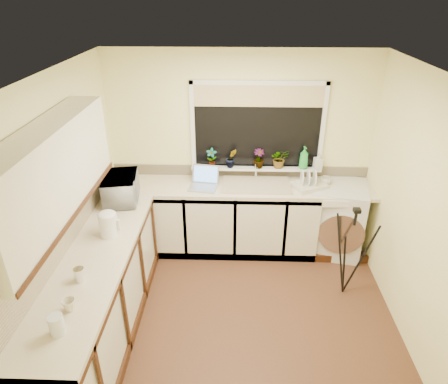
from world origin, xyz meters
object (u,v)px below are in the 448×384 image
(glass_jug, at_px, (57,325))
(plant_d, at_px, (279,158))
(tripod, at_px, (349,252))
(plant_a, at_px, (212,158))
(kettle, at_px, (108,225))
(plant_b, at_px, (231,158))
(soap_bottle_clear, at_px, (318,161))
(microwave, at_px, (121,188))
(plant_c, at_px, (259,159))
(steel_jar, at_px, (79,275))
(cup_left, at_px, (69,305))
(cup_back, at_px, (325,181))
(soap_bottle_green, at_px, (304,158))
(laptop, at_px, (204,181))
(washing_machine, at_px, (335,219))
(dish_rack, at_px, (309,186))

(glass_jug, bearing_deg, plant_d, 55.55)
(tripod, relative_size, plant_a, 4.35)
(kettle, height_order, plant_b, plant_b)
(kettle, relative_size, soap_bottle_clear, 1.12)
(microwave, distance_m, plant_c, 1.68)
(plant_b, bearing_deg, steel_jar, -121.22)
(kettle, bearing_deg, cup_left, -90.47)
(tripod, height_order, cup_back, tripod)
(tripod, relative_size, plant_d, 4.38)
(tripod, height_order, soap_bottle_green, soap_bottle_green)
(plant_c, bearing_deg, plant_a, -178.39)
(cup_left, bearing_deg, laptop, 68.04)
(microwave, relative_size, cup_left, 5.27)
(kettle, distance_m, microwave, 0.71)
(washing_machine, distance_m, soap_bottle_clear, 0.77)
(glass_jug, distance_m, plant_d, 3.10)
(plant_c, height_order, cup_back, plant_c)
(soap_bottle_green, xyz_separation_m, soap_bottle_clear, (0.18, -0.00, -0.04))
(glass_jug, distance_m, plant_c, 2.96)
(steel_jar, distance_m, plant_a, 2.21)
(soap_bottle_green, bearing_deg, plant_b, 179.63)
(soap_bottle_clear, bearing_deg, cup_left, -133.86)
(washing_machine, height_order, kettle, kettle)
(dish_rack, height_order, cup_back, cup_back)
(tripod, xyz_separation_m, steel_jar, (-2.48, -0.96, 0.42))
(soap_bottle_clear, relative_size, cup_left, 2.05)
(plant_a, distance_m, plant_c, 0.58)
(plant_b, xyz_separation_m, soap_bottle_green, (0.88, -0.01, 0.02))
(glass_jug, bearing_deg, kettle, 89.75)
(washing_machine, height_order, tripod, tripod)
(plant_b, bearing_deg, microwave, -153.35)
(plant_b, distance_m, soap_bottle_clear, 1.06)
(laptop, xyz_separation_m, microwave, (-0.90, -0.38, 0.08))
(dish_rack, bearing_deg, plant_c, 133.31)
(washing_machine, distance_m, plant_d, 1.04)
(kettle, xyz_separation_m, microwave, (-0.06, 0.71, 0.03))
(washing_machine, xyz_separation_m, glass_jug, (-2.48, -2.34, 0.52))
(plant_d, bearing_deg, soap_bottle_green, -3.01)
(plant_d, bearing_deg, dish_rack, -35.41)
(microwave, relative_size, plant_d, 2.17)
(steel_jar, bearing_deg, glass_jug, -85.43)
(plant_a, bearing_deg, kettle, -124.99)
(dish_rack, bearing_deg, laptop, 154.82)
(kettle, distance_m, dish_rack, 2.36)
(dish_rack, relative_size, steel_jar, 3.16)
(laptop, relative_size, steel_jar, 3.09)
(plant_a, height_order, cup_back, plant_a)
(dish_rack, height_order, microwave, microwave)
(dish_rack, height_order, cup_left, cup_left)
(glass_jug, bearing_deg, microwave, 91.71)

